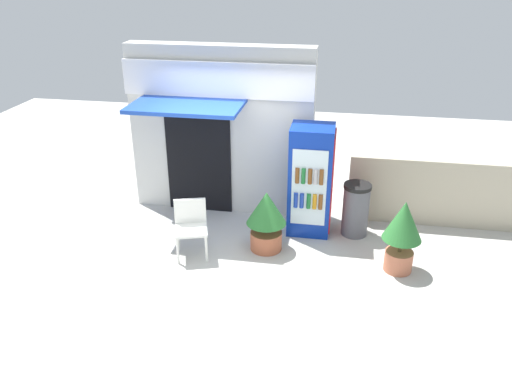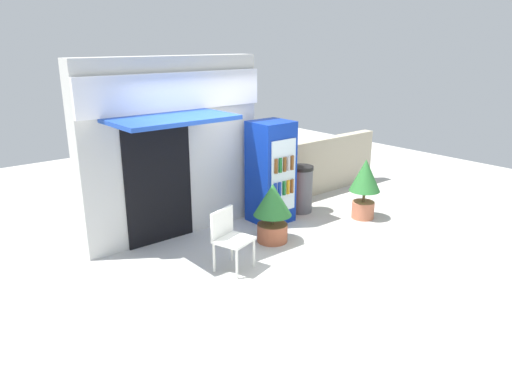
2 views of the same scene
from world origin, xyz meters
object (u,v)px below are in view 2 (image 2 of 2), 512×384
object	(u,v)px
plastic_chair	(229,235)
potted_plant_near_shop	(273,209)
drink_cooler	(271,172)
trash_bin	(301,189)
potted_plant_curbside	(365,183)

from	to	relation	value
plastic_chair	potted_plant_near_shop	bearing A→B (deg)	16.31
drink_cooler	trash_bin	xyz separation A→B (m)	(0.72, -0.01, -0.44)
drink_cooler	plastic_chair	size ratio (longest dim) A/B	2.08
drink_cooler	plastic_chair	xyz separation A→B (m)	(-1.66, -1.02, -0.38)
potted_plant_curbside	trash_bin	xyz separation A→B (m)	(-0.61, 0.95, -0.21)
drink_cooler	plastic_chair	world-z (taller)	drink_cooler
potted_plant_near_shop	trash_bin	size ratio (longest dim) A/B	1.09
potted_plant_curbside	plastic_chair	bearing A→B (deg)	-178.85
plastic_chair	trash_bin	xyz separation A→B (m)	(2.38, 1.01, -0.06)
potted_plant_near_shop	drink_cooler	bearing A→B (deg)	49.95
potted_plant_curbside	trash_bin	distance (m)	1.15
drink_cooler	potted_plant_curbside	bearing A→B (deg)	-35.69
plastic_chair	trash_bin	world-z (taller)	trash_bin
drink_cooler	potted_plant_near_shop	distance (m)	0.98
potted_plant_near_shop	trash_bin	xyz separation A→B (m)	(1.31, 0.70, -0.11)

